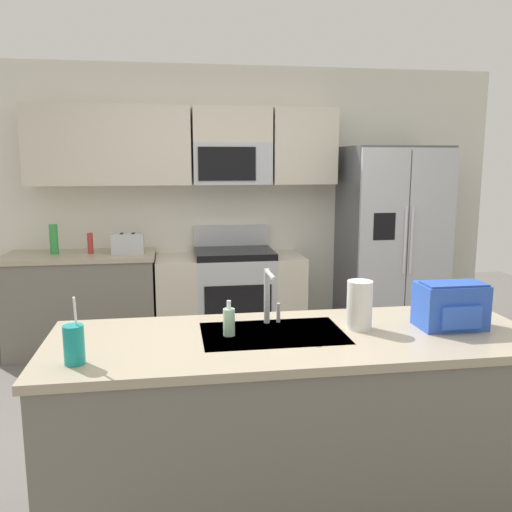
{
  "coord_description": "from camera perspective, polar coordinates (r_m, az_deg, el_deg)",
  "views": [
    {
      "loc": [
        -0.59,
        -3.12,
        1.71
      ],
      "look_at": [
        -0.01,
        0.6,
        1.05
      ],
      "focal_mm": 37.82,
      "sensor_mm": 36.0,
      "label": 1
    }
  ],
  "objects": [
    {
      "name": "toaster",
      "position": [
        4.93,
        -13.4,
        1.3
      ],
      "size": [
        0.28,
        0.16,
        0.18
      ],
      "color": "#B7BABF",
      "rests_on": "back_counter"
    },
    {
      "name": "pepper_mill",
      "position": [
        5.02,
        -17.12,
        1.3
      ],
      "size": [
        0.05,
        0.05,
        0.18
      ],
      "primitive_type": "cylinder",
      "color": "#B2332D",
      "rests_on": "back_counter"
    },
    {
      "name": "range_oven",
      "position": [
        5.11,
        -2.73,
        -4.42
      ],
      "size": [
        1.36,
        0.61,
        1.1
      ],
      "color": "#B7BABF",
      "rests_on": "ground"
    },
    {
      "name": "kitchen_wall_unit",
      "position": [
        5.22,
        -4.01,
        7.33
      ],
      "size": [
        5.2,
        0.43,
        2.6
      ],
      "color": "silver",
      "rests_on": "ground"
    },
    {
      "name": "paper_towel_roll",
      "position": [
        2.69,
        10.89,
        -5.11
      ],
      "size": [
        0.12,
        0.12,
        0.24
      ],
      "primitive_type": "cylinder",
      "color": "white",
      "rests_on": "island_counter"
    },
    {
      "name": "refrigerator",
      "position": [
        5.33,
        14.07,
        1.19
      ],
      "size": [
        0.9,
        0.76,
        1.85
      ],
      "color": "#4C4F54",
      "rests_on": "ground"
    },
    {
      "name": "ground_plane",
      "position": [
        3.6,
        1.67,
        -18.39
      ],
      "size": [
        9.0,
        9.0,
        0.0
      ],
      "primitive_type": "plane",
      "color": "#66605B",
      "rests_on": "ground"
    },
    {
      "name": "bottle_green",
      "position": [
        5.09,
        -20.6,
        1.68
      ],
      "size": [
        0.07,
        0.07,
        0.27
      ],
      "primitive_type": "cylinder",
      "color": "green",
      "rests_on": "back_counter"
    },
    {
      "name": "soap_dispenser",
      "position": [
        2.56,
        -2.88,
        -6.93
      ],
      "size": [
        0.06,
        0.06,
        0.17
      ],
      "color": "#A5D8B2",
      "rests_on": "island_counter"
    },
    {
      "name": "back_counter",
      "position": [
        5.14,
        -17.84,
        -4.7
      ],
      "size": [
        1.31,
        0.63,
        0.9
      ],
      "color": "slate",
      "rests_on": "ground"
    },
    {
      "name": "island_counter",
      "position": [
        2.76,
        4.07,
        -17.2
      ],
      "size": [
        2.32,
        0.83,
        0.9
      ],
      "color": "slate",
      "rests_on": "ground"
    },
    {
      "name": "sink_faucet",
      "position": [
        2.7,
        1.39,
        -3.83
      ],
      "size": [
        0.08,
        0.21,
        0.28
      ],
      "color": "#B7BABF",
      "rests_on": "island_counter"
    },
    {
      "name": "backpack",
      "position": [
        2.83,
        19.93,
        -4.86
      ],
      "size": [
        0.32,
        0.22,
        0.23
      ],
      "color": "blue",
      "rests_on": "island_counter"
    },
    {
      "name": "drink_cup_teal",
      "position": [
        2.32,
        -18.69,
        -8.85
      ],
      "size": [
        0.08,
        0.08,
        0.28
      ],
      "color": "teal",
      "rests_on": "island_counter"
    }
  ]
}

